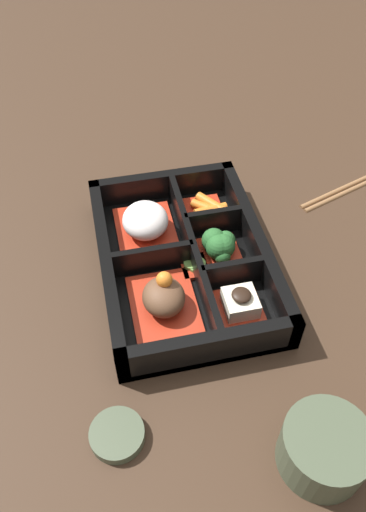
# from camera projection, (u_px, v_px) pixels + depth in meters

# --- Properties ---
(ground_plane) EXTENTS (3.00, 3.00, 0.00)m
(ground_plane) POSITION_uv_depth(u_px,v_px,m) (183.00, 269.00, 0.62)
(ground_plane) COLOR #382619
(bento_base) EXTENTS (0.28, 0.20, 0.01)m
(bento_base) POSITION_uv_depth(u_px,v_px,m) (183.00, 267.00, 0.62)
(bento_base) COLOR black
(bento_base) RESTS_ON ground_plane
(bento_rim) EXTENTS (0.28, 0.20, 0.05)m
(bento_rim) POSITION_uv_depth(u_px,v_px,m) (185.00, 256.00, 0.61)
(bento_rim) COLOR black
(bento_rim) RESTS_ON ground_plane
(bowl_stew) EXTENTS (0.10, 0.08, 0.05)m
(bowl_stew) POSITION_uv_depth(u_px,v_px,m) (164.00, 299.00, 0.56)
(bowl_stew) COLOR #B22D19
(bowl_stew) RESTS_ON bento_base
(bowl_rice) EXTENTS (0.10, 0.08, 0.04)m
(bowl_rice) POSITION_uv_depth(u_px,v_px,m) (146.00, 223.00, 0.64)
(bowl_rice) COLOR #B22D19
(bowl_rice) RESTS_ON bento_base
(bowl_tofu) EXTENTS (0.06, 0.05, 0.03)m
(bowl_tofu) POSITION_uv_depth(u_px,v_px,m) (240.00, 304.00, 0.56)
(bowl_tofu) COLOR #B22D19
(bowl_tofu) RESTS_ON bento_base
(bowl_greens) EXTENTS (0.07, 0.05, 0.04)m
(bowl_greens) POSITION_uv_depth(u_px,v_px,m) (220.00, 247.00, 0.61)
(bowl_greens) COLOR #B22D19
(bowl_greens) RESTS_ON bento_base
(bowl_carrots) EXTENTS (0.06, 0.06, 0.02)m
(bowl_carrots) POSITION_uv_depth(u_px,v_px,m) (207.00, 209.00, 0.67)
(bowl_carrots) COLOR #B22D19
(bowl_carrots) RESTS_ON bento_base
(bowl_pickles) EXTENTS (0.04, 0.03, 0.01)m
(bowl_pickles) POSITION_uv_depth(u_px,v_px,m) (195.00, 266.00, 0.61)
(bowl_pickles) COLOR #B22D19
(bowl_pickles) RESTS_ON bento_base
(tea_cup) EXTENTS (0.08, 0.08, 0.05)m
(tea_cup) POSITION_uv_depth(u_px,v_px,m) (324.00, 448.00, 0.45)
(tea_cup) COLOR #424C38
(tea_cup) RESTS_ON ground_plane
(chopsticks) EXTENTS (0.08, 0.20, 0.01)m
(chopsticks) POSITION_uv_depth(u_px,v_px,m) (357.00, 183.00, 0.73)
(chopsticks) COLOR brown
(chopsticks) RESTS_ON ground_plane
(sauce_dish) EXTENTS (0.05, 0.05, 0.01)m
(sauce_dish) POSITION_uv_depth(u_px,v_px,m) (117.00, 435.00, 0.48)
(sauce_dish) COLOR #424C38
(sauce_dish) RESTS_ON ground_plane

